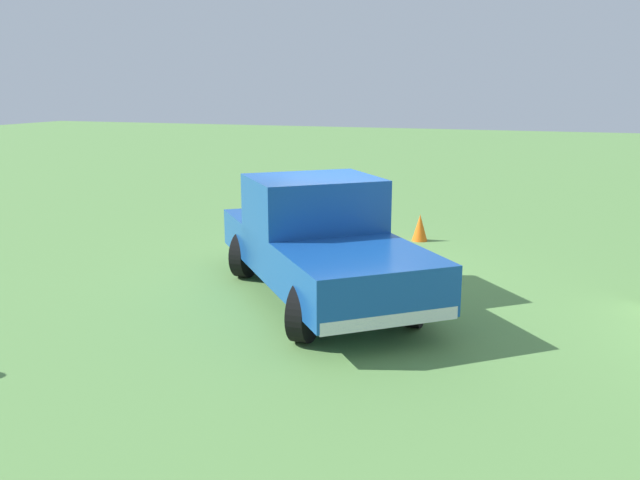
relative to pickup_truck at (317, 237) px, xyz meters
name	(u,v)px	position (x,y,z in m)	size (l,w,h in m)	color
ground_plane	(337,280)	(0.90, -0.01, -0.93)	(80.00, 80.00, 0.00)	#5B8C47
pickup_truck	(317,237)	(0.00, 0.00, 0.00)	(4.89, 4.52, 1.80)	black
traffic_cone	(420,228)	(4.21, -0.71, -0.65)	(0.32, 0.32, 0.55)	orange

